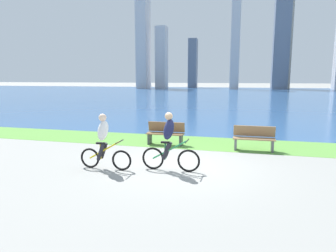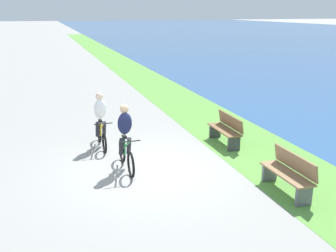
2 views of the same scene
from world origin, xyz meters
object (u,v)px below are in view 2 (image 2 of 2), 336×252
Objects in this scene: cyclist_lead at (125,138)px; bench_far_along_path at (226,130)px; cyclist_trailing at (101,120)px; bench_near_path at (289,173)px.

bench_far_along_path is (-0.99, 3.29, -0.39)m from cyclist_lead.
cyclist_lead is 1.91m from cyclist_trailing.
cyclist_lead reaches higher than bench_near_path.
cyclist_trailing is (-1.88, -0.34, -0.01)m from cyclist_lead.
cyclist_lead is 1.14× the size of bench_near_path.
cyclist_lead is 1.05× the size of cyclist_trailing.
bench_far_along_path is at bearing 106.66° from cyclist_lead.
cyclist_lead is at bearing 10.20° from cyclist_trailing.
cyclist_lead is 1.14× the size of bench_far_along_path.
cyclist_lead is 3.46m from bench_far_along_path.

